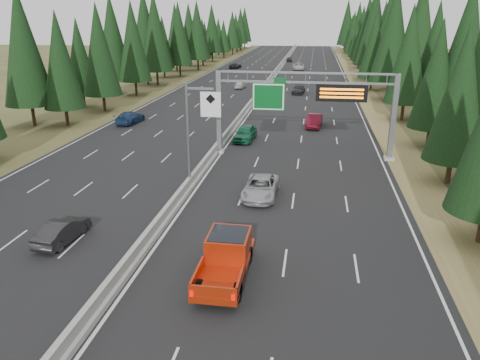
# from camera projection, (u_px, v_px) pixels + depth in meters

# --- Properties ---
(road) EXTENTS (32.00, 260.00, 0.08)m
(road) POSITION_uv_depth(u_px,v_px,m) (265.00, 87.00, 87.32)
(road) COLOR black
(road) RESTS_ON ground
(shoulder_right) EXTENTS (3.60, 260.00, 0.06)m
(shoulder_right) POSITION_uv_depth(u_px,v_px,m) (363.00, 89.00, 84.71)
(shoulder_right) COLOR olive
(shoulder_right) RESTS_ON ground
(shoulder_left) EXTENTS (3.60, 260.00, 0.06)m
(shoulder_left) POSITION_uv_depth(u_px,v_px,m) (173.00, 85.00, 89.93)
(shoulder_left) COLOR #474621
(shoulder_left) RESTS_ON ground
(median_barrier) EXTENTS (0.70, 260.00, 0.85)m
(median_barrier) POSITION_uv_depth(u_px,v_px,m) (265.00, 85.00, 87.20)
(median_barrier) COLOR gray
(median_barrier) RESTS_ON road
(sign_gantry) EXTENTS (16.75, 0.98, 7.80)m
(sign_gantry) POSITION_uv_depth(u_px,v_px,m) (312.00, 102.00, 42.23)
(sign_gantry) COLOR slate
(sign_gantry) RESTS_ON road
(hov_sign_pole) EXTENTS (2.80, 0.50, 8.00)m
(hov_sign_pole) POSITION_uv_depth(u_px,v_px,m) (195.00, 129.00, 34.39)
(hov_sign_pole) COLOR slate
(hov_sign_pole) RESTS_ON road
(tree_row_right) EXTENTS (11.54, 244.62, 18.85)m
(tree_row_right) POSITION_uv_depth(u_px,v_px,m) (402.00, 39.00, 72.19)
(tree_row_right) COLOR black
(tree_row_right) RESTS_ON ground
(tree_row_left) EXTENTS (11.45, 242.99, 18.12)m
(tree_row_left) POSITION_uv_depth(u_px,v_px,m) (134.00, 40.00, 79.89)
(tree_row_left) COLOR black
(tree_row_left) RESTS_ON ground
(silver_minivan) EXTENTS (2.50, 5.19, 1.43)m
(silver_minivan) POSITION_uv_depth(u_px,v_px,m) (261.00, 187.00, 34.02)
(silver_minivan) COLOR #A3A2A7
(silver_minivan) RESTS_ON road
(red_pickup) EXTENTS (2.20, 6.15, 2.00)m
(red_pickup) POSITION_uv_depth(u_px,v_px,m) (227.00, 253.00, 23.71)
(red_pickup) COLOR black
(red_pickup) RESTS_ON road
(car_ahead_green) EXTENTS (2.22, 4.92, 1.64)m
(car_ahead_green) POSITION_uv_depth(u_px,v_px,m) (245.00, 133.00, 49.44)
(car_ahead_green) COLOR #155E3C
(car_ahead_green) RESTS_ON road
(car_ahead_dkred) EXTENTS (2.04, 4.74, 1.52)m
(car_ahead_dkred) POSITION_uv_depth(u_px,v_px,m) (314.00, 121.00, 55.39)
(car_ahead_dkred) COLOR maroon
(car_ahead_dkred) RESTS_ON road
(car_ahead_dkgrey) EXTENTS (2.28, 4.89, 1.38)m
(car_ahead_dkgrey) POSITION_uv_depth(u_px,v_px,m) (299.00, 89.00, 79.64)
(car_ahead_dkgrey) COLOR black
(car_ahead_dkgrey) RESTS_ON road
(car_ahead_white) EXTENTS (2.89, 5.89, 1.61)m
(car_ahead_white) POSITION_uv_depth(u_px,v_px,m) (298.00, 66.00, 115.31)
(car_ahead_white) COLOR #BCBCBC
(car_ahead_white) RESTS_ON road
(car_ahead_far) EXTENTS (1.89, 4.07, 1.35)m
(car_ahead_far) POSITION_uv_depth(u_px,v_px,m) (289.00, 59.00, 135.83)
(car_ahead_far) COLOR black
(car_ahead_far) RESTS_ON road
(car_onc_near) EXTENTS (1.79, 4.17, 1.34)m
(car_onc_near) POSITION_uv_depth(u_px,v_px,m) (62.00, 231.00, 27.23)
(car_onc_near) COLOR black
(car_onc_near) RESTS_ON road
(car_onc_blue) EXTENTS (2.50, 5.23, 1.47)m
(car_onc_blue) POSITION_uv_depth(u_px,v_px,m) (130.00, 117.00, 57.43)
(car_onc_blue) COLOR navy
(car_onc_blue) RESTS_ON road
(car_onc_white) EXTENTS (1.80, 3.85, 1.27)m
(car_onc_white) POSITION_uv_depth(u_px,v_px,m) (240.00, 85.00, 85.36)
(car_onc_white) COLOR #BABABA
(car_onc_white) RESTS_ON road
(car_onc_far) EXTENTS (2.74, 5.16, 1.38)m
(car_onc_far) POSITION_uv_depth(u_px,v_px,m) (235.00, 65.00, 118.69)
(car_onc_far) COLOR black
(car_onc_far) RESTS_ON road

